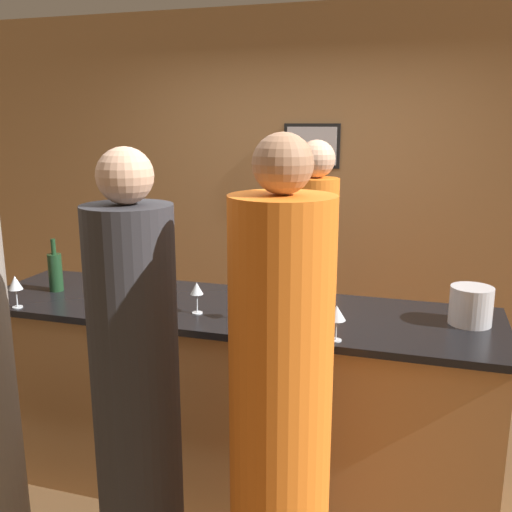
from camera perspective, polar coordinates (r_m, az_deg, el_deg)
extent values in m
plane|color=brown|center=(3.38, -2.55, -21.56)|extent=(14.00, 14.00, 0.00)
cube|color=#A37547|center=(4.60, 4.95, 6.59)|extent=(8.00, 0.06, 2.80)
cube|color=black|center=(4.52, 5.60, 10.90)|extent=(0.44, 0.02, 0.34)
cube|color=silver|center=(4.51, 5.57, 10.90)|extent=(0.39, 0.00, 0.29)
cube|color=#B27F4C|center=(3.13, -2.65, -14.20)|extent=(2.63, 0.69, 0.98)
cube|color=black|center=(2.93, -2.75, -5.38)|extent=(2.69, 0.75, 0.03)
cylinder|color=orange|center=(3.63, 5.71, -4.95)|extent=(0.29, 0.29, 1.60)
sphere|color=tan|center=(3.45, 6.07, 9.63)|extent=(0.23, 0.23, 0.23)
cylinder|color=#2D2D33|center=(2.31, -11.75, -15.64)|extent=(0.33, 0.33, 1.65)
sphere|color=tan|center=(2.04, -12.98, 7.83)|extent=(0.20, 0.20, 0.20)
cylinder|color=orange|center=(2.10, 2.41, -17.59)|extent=(0.36, 0.36, 1.71)
sphere|color=#A37556|center=(1.81, 2.70, 9.21)|extent=(0.20, 0.20, 0.20)
cylinder|color=#19381E|center=(3.35, -19.42, -1.56)|extent=(0.08, 0.08, 0.21)
cylinder|color=#19381E|center=(3.32, -19.61, 0.90)|extent=(0.03, 0.03, 0.09)
cylinder|color=silver|center=(2.83, 20.70, -4.66)|extent=(0.20, 0.20, 0.18)
cylinder|color=silver|center=(2.80, 0.33, -5.81)|extent=(0.05, 0.05, 0.00)
cylinder|color=silver|center=(2.79, 0.33, -5.01)|extent=(0.01, 0.01, 0.08)
cone|color=silver|center=(2.77, 0.33, -3.62)|extent=(0.07, 0.07, 0.06)
cylinder|color=silver|center=(2.74, -1.84, -6.25)|extent=(0.05, 0.05, 0.00)
cylinder|color=silver|center=(2.73, -1.85, -5.34)|extent=(0.01, 0.01, 0.09)
cone|color=silver|center=(2.71, -1.86, -3.87)|extent=(0.07, 0.07, 0.06)
cylinder|color=silver|center=(3.15, -22.74, -4.73)|extent=(0.05, 0.05, 0.00)
cylinder|color=silver|center=(3.13, -22.82, -3.89)|extent=(0.01, 0.01, 0.09)
cone|color=silver|center=(3.11, -22.95, -2.47)|extent=(0.07, 0.07, 0.07)
cylinder|color=silver|center=(2.50, 7.96, -8.33)|extent=(0.05, 0.05, 0.00)
cylinder|color=silver|center=(2.49, 8.00, -7.32)|extent=(0.01, 0.01, 0.09)
cone|color=silver|center=(2.46, 8.06, -5.64)|extent=(0.08, 0.08, 0.06)
cylinder|color=silver|center=(2.83, -5.89, -5.67)|extent=(0.05, 0.05, 0.00)
cylinder|color=silver|center=(2.82, -5.92, -4.72)|extent=(0.01, 0.01, 0.09)
cone|color=silver|center=(2.80, -5.95, -3.24)|extent=(0.06, 0.06, 0.06)
cylinder|color=silver|center=(2.59, 2.25, -7.48)|extent=(0.05, 0.05, 0.00)
cylinder|color=silver|center=(2.57, 2.26, -6.35)|extent=(0.01, 0.01, 0.10)
cone|color=silver|center=(2.54, 2.27, -4.45)|extent=(0.07, 0.07, 0.08)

